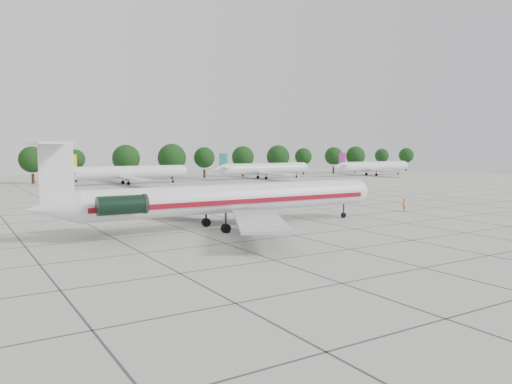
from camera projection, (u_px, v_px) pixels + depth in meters
ground at (254, 225)px, 57.12m from camera, size 260.00×260.00×0.00m
apron_joints at (198, 211)px, 69.82m from camera, size 170.00×170.00×0.02m
main_airliner at (220, 199)px, 54.17m from camera, size 40.32×31.67×9.45m
ground_crew at (404, 205)px, 69.30m from camera, size 0.80×0.76×1.85m
bg_airliner_c at (129, 172)px, 120.66m from camera, size 28.24×27.20×7.40m
bg_airliner_d at (264, 169)px, 142.27m from camera, size 28.24×27.20×7.40m
bg_airliner_e at (373, 166)px, 159.06m from camera, size 28.24×27.20×7.40m
tree_line at (32, 160)px, 122.39m from camera, size 249.86×8.44×10.22m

